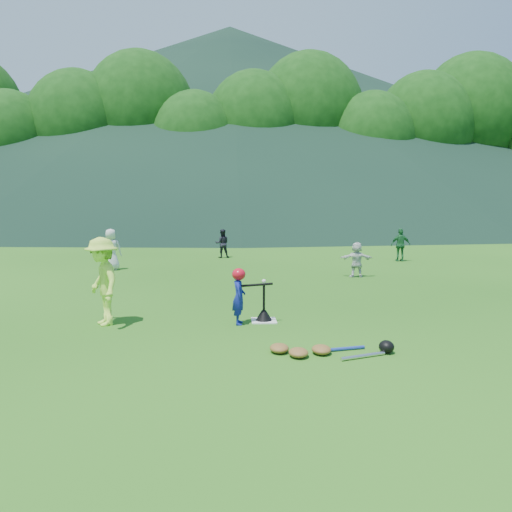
{
  "coord_description": "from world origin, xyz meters",
  "views": [
    {
      "loc": [
        -0.65,
        -8.86,
        2.26
      ],
      "look_at": [
        0.0,
        2.5,
        0.9
      ],
      "focal_mm": 35.0,
      "sensor_mm": 36.0,
      "label": 1
    }
  ],
  "objects_px": {
    "fielder_a": "(111,249)",
    "home_plate": "(264,321)",
    "batter_child": "(239,297)",
    "fielder_d": "(357,260)",
    "equipment_pile": "(322,350)",
    "adult_coach": "(102,281)",
    "fielder_c": "(401,245)",
    "fielder_b": "(222,243)",
    "batting_tee": "(264,314)"
  },
  "relations": [
    {
      "from": "fielder_a",
      "to": "home_plate",
      "type": "bearing_deg",
      "value": 110.45
    },
    {
      "from": "batter_child",
      "to": "fielder_d",
      "type": "distance_m",
      "value": 6.1
    },
    {
      "from": "equipment_pile",
      "to": "fielder_d",
      "type": "bearing_deg",
      "value": 71.5
    },
    {
      "from": "adult_coach",
      "to": "fielder_a",
      "type": "bearing_deg",
      "value": 162.31
    },
    {
      "from": "batter_child",
      "to": "fielder_c",
      "type": "relative_size",
      "value": 0.85
    },
    {
      "from": "adult_coach",
      "to": "fielder_d",
      "type": "relative_size",
      "value": 1.56
    },
    {
      "from": "fielder_b",
      "to": "fielder_a",
      "type": "bearing_deg",
      "value": 37.94
    },
    {
      "from": "fielder_b",
      "to": "equipment_pile",
      "type": "xyz_separation_m",
      "value": [
        1.54,
        -11.55,
        -0.46
      ]
    },
    {
      "from": "adult_coach",
      "to": "batting_tee",
      "type": "bearing_deg",
      "value": 62.57
    },
    {
      "from": "batting_tee",
      "to": "fielder_c",
      "type": "bearing_deg",
      "value": 56.59
    },
    {
      "from": "home_plate",
      "to": "fielder_b",
      "type": "height_order",
      "value": "fielder_b"
    },
    {
      "from": "fielder_d",
      "to": "batting_tee",
      "type": "height_order",
      "value": "fielder_d"
    },
    {
      "from": "fielder_c",
      "to": "batting_tee",
      "type": "distance_m",
      "value": 9.82
    },
    {
      "from": "home_plate",
      "to": "batting_tee",
      "type": "distance_m",
      "value": 0.12
    },
    {
      "from": "home_plate",
      "to": "batter_child",
      "type": "xyz_separation_m",
      "value": [
        -0.46,
        -0.18,
        0.48
      ]
    },
    {
      "from": "fielder_b",
      "to": "equipment_pile",
      "type": "bearing_deg",
      "value": 94.44
    },
    {
      "from": "batter_child",
      "to": "fielder_a",
      "type": "relative_size",
      "value": 0.76
    },
    {
      "from": "fielder_a",
      "to": "fielder_c",
      "type": "bearing_deg",
      "value": 177.06
    },
    {
      "from": "fielder_a",
      "to": "batting_tee",
      "type": "distance_m",
      "value": 7.89
    },
    {
      "from": "home_plate",
      "to": "equipment_pile",
      "type": "height_order",
      "value": "equipment_pile"
    },
    {
      "from": "fielder_d",
      "to": "batting_tee",
      "type": "xyz_separation_m",
      "value": [
        -2.97,
        -4.86,
        -0.37
      ]
    },
    {
      "from": "fielder_a",
      "to": "batting_tee",
      "type": "bearing_deg",
      "value": 110.45
    },
    {
      "from": "home_plate",
      "to": "adult_coach",
      "type": "distance_m",
      "value": 2.95
    },
    {
      "from": "batter_child",
      "to": "fielder_c",
      "type": "distance_m",
      "value": 10.22
    },
    {
      "from": "batter_child",
      "to": "batting_tee",
      "type": "xyz_separation_m",
      "value": [
        0.46,
        0.18,
        -0.36
      ]
    },
    {
      "from": "batter_child",
      "to": "home_plate",
      "type": "bearing_deg",
      "value": -67.71
    },
    {
      "from": "batter_child",
      "to": "fielder_a",
      "type": "bearing_deg",
      "value": 30.07
    },
    {
      "from": "home_plate",
      "to": "fielder_d",
      "type": "xyz_separation_m",
      "value": [
        2.97,
        4.86,
        0.49
      ]
    },
    {
      "from": "home_plate",
      "to": "adult_coach",
      "type": "bearing_deg",
      "value": -178.06
    },
    {
      "from": "batting_tee",
      "to": "fielder_d",
      "type": "bearing_deg",
      "value": 58.54
    },
    {
      "from": "adult_coach",
      "to": "batting_tee",
      "type": "xyz_separation_m",
      "value": [
        2.85,
        0.1,
        -0.65
      ]
    },
    {
      "from": "fielder_a",
      "to": "batting_tee",
      "type": "xyz_separation_m",
      "value": [
        4.24,
        -6.63,
        -0.51
      ]
    },
    {
      "from": "batter_child",
      "to": "fielder_c",
      "type": "xyz_separation_m",
      "value": [
        5.86,
        8.37,
        0.09
      ]
    },
    {
      "from": "adult_coach",
      "to": "fielder_b",
      "type": "relative_size",
      "value": 1.47
    },
    {
      "from": "home_plate",
      "to": "adult_coach",
      "type": "height_order",
      "value": "adult_coach"
    },
    {
      "from": "fielder_a",
      "to": "equipment_pile",
      "type": "xyz_separation_m",
      "value": [
        4.93,
        -8.59,
        -0.57
      ]
    },
    {
      "from": "home_plate",
      "to": "fielder_b",
      "type": "distance_m",
      "value": 9.64
    },
    {
      "from": "batting_tee",
      "to": "fielder_a",
      "type": "bearing_deg",
      "value": 122.59
    },
    {
      "from": "adult_coach",
      "to": "fielder_c",
      "type": "distance_m",
      "value": 11.7
    },
    {
      "from": "fielder_d",
      "to": "home_plate",
      "type": "bearing_deg",
      "value": 62.86
    },
    {
      "from": "fielder_a",
      "to": "equipment_pile",
      "type": "relative_size",
      "value": 0.71
    },
    {
      "from": "home_plate",
      "to": "batting_tee",
      "type": "xyz_separation_m",
      "value": [
        0.0,
        0.0,
        0.12
      ]
    },
    {
      "from": "batter_child",
      "to": "batting_tee",
      "type": "distance_m",
      "value": 0.61
    },
    {
      "from": "fielder_a",
      "to": "equipment_pile",
      "type": "bearing_deg",
      "value": 107.73
    },
    {
      "from": "batter_child",
      "to": "fielder_d",
      "type": "xyz_separation_m",
      "value": [
        3.43,
        5.04,
        0.01
      ]
    },
    {
      "from": "fielder_d",
      "to": "batting_tee",
      "type": "distance_m",
      "value": 5.71
    },
    {
      "from": "fielder_d",
      "to": "equipment_pile",
      "type": "bearing_deg",
      "value": 75.82
    },
    {
      "from": "batting_tee",
      "to": "equipment_pile",
      "type": "bearing_deg",
      "value": -70.51
    },
    {
      "from": "batting_tee",
      "to": "equipment_pile",
      "type": "relative_size",
      "value": 0.38
    },
    {
      "from": "home_plate",
      "to": "batter_child",
      "type": "distance_m",
      "value": 0.69
    }
  ]
}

